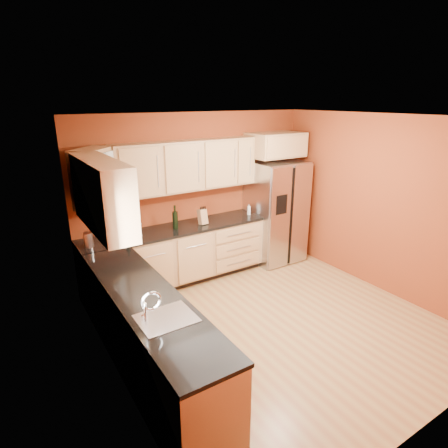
{
  "coord_description": "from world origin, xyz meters",
  "views": [
    {
      "loc": [
        -2.81,
        -3.23,
        2.8
      ],
      "look_at": [
        -0.19,
        0.9,
        1.15
      ],
      "focal_mm": 30.0,
      "sensor_mm": 36.0,
      "label": 1
    }
  ],
  "objects_px": {
    "wine_bottle_a": "(175,217)",
    "soap_dispenser": "(249,209)",
    "refrigerator": "(275,212)",
    "canister_left": "(89,240)",
    "knife_block": "(203,217)"
  },
  "relations": [
    {
      "from": "wine_bottle_a",
      "to": "soap_dispenser",
      "type": "height_order",
      "value": "wine_bottle_a"
    },
    {
      "from": "wine_bottle_a",
      "to": "soap_dispenser",
      "type": "xyz_separation_m",
      "value": [
        1.37,
        -0.01,
        -0.1
      ]
    },
    {
      "from": "refrigerator",
      "to": "soap_dispenser",
      "type": "height_order",
      "value": "refrigerator"
    },
    {
      "from": "canister_left",
      "to": "knife_block",
      "type": "xyz_separation_m",
      "value": [
        1.74,
        0.03,
        0.02
      ]
    },
    {
      "from": "refrigerator",
      "to": "soap_dispenser",
      "type": "bearing_deg",
      "value": 175.99
    },
    {
      "from": "refrigerator",
      "to": "soap_dispenser",
      "type": "distance_m",
      "value": 0.56
    },
    {
      "from": "refrigerator",
      "to": "soap_dispenser",
      "type": "relative_size",
      "value": 10.18
    },
    {
      "from": "soap_dispenser",
      "to": "knife_block",
      "type": "bearing_deg",
      "value": -178.99
    },
    {
      "from": "canister_left",
      "to": "wine_bottle_a",
      "type": "bearing_deg",
      "value": 2.27
    },
    {
      "from": "knife_block",
      "to": "soap_dispenser",
      "type": "xyz_separation_m",
      "value": [
        0.91,
        0.02,
        -0.03
      ]
    },
    {
      "from": "canister_left",
      "to": "soap_dispenser",
      "type": "bearing_deg",
      "value": 0.94
    },
    {
      "from": "canister_left",
      "to": "knife_block",
      "type": "relative_size",
      "value": 0.85
    },
    {
      "from": "refrigerator",
      "to": "wine_bottle_a",
      "type": "xyz_separation_m",
      "value": [
        -1.92,
        0.05,
        0.21
      ]
    },
    {
      "from": "canister_left",
      "to": "wine_bottle_a",
      "type": "height_order",
      "value": "wine_bottle_a"
    },
    {
      "from": "canister_left",
      "to": "knife_block",
      "type": "distance_m",
      "value": 1.74
    }
  ]
}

